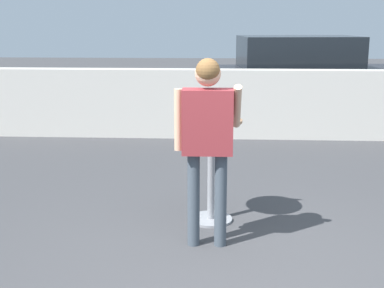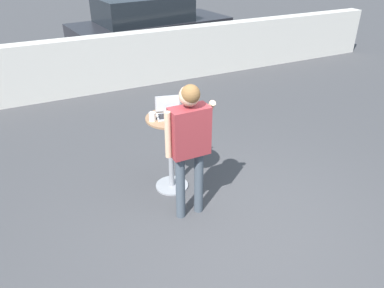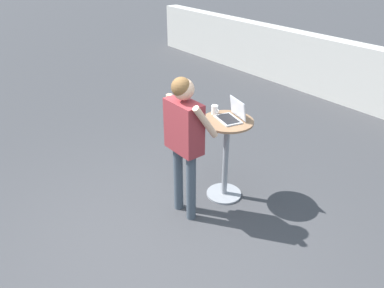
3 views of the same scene
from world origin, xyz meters
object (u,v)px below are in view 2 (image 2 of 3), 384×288
Objects in this scene: laptop at (169,111)px; coffee_mug at (152,117)px; standing_person at (189,136)px; cafe_table at (171,146)px; parked_car_near_street at (150,30)px.

coffee_mug is (-0.24, -0.05, -0.00)m from laptop.
standing_person is (0.20, -0.61, -0.02)m from coffee_mug.
coffee_mug reaches higher than cafe_table.
cafe_table is 0.62× the size of standing_person.
cafe_table is 0.52m from coffee_mug.
laptop is at bearing 87.11° from standing_person.
parked_car_near_street is at bearing 73.92° from standing_person.
cafe_table is 0.25× the size of parked_car_near_street.
laptop is at bearing -107.61° from parked_car_near_street.
cafe_table is 8.82× the size of coffee_mug.
laptop is 0.22× the size of standing_person.
cafe_table is 0.47m from laptop.
coffee_mug is at bearing -179.67° from cafe_table.
parked_car_near_street is (1.72, 5.42, 0.22)m from cafe_table.
standing_person is (-0.03, -0.66, -0.02)m from laptop.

